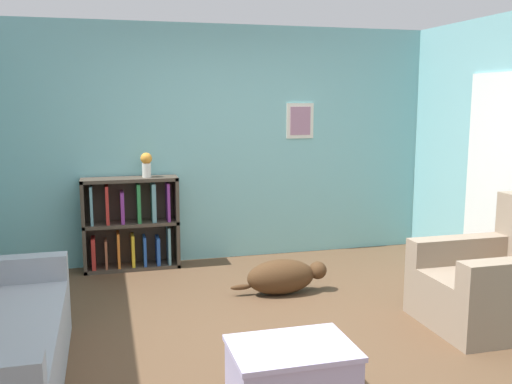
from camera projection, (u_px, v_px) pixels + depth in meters
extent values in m
plane|color=brown|center=(269.00, 333.00, 4.42)|extent=(14.00, 14.00, 0.00)
cube|color=#7AB7BC|center=(213.00, 144.00, 6.36)|extent=(5.60, 0.10, 2.60)
cube|color=silver|center=(300.00, 121.00, 6.51)|extent=(0.32, 0.02, 0.40)
cube|color=#A37089|center=(300.00, 121.00, 6.50)|extent=(0.24, 0.01, 0.32)
cube|color=white|center=(494.00, 179.00, 5.56)|extent=(0.02, 0.84, 2.05)
cube|color=#9399A3|center=(3.00, 270.00, 4.25)|extent=(0.92, 0.16, 0.19)
cube|color=#42382D|center=(84.00, 226.00, 5.92)|extent=(0.04, 0.29, 0.98)
cube|color=#42382D|center=(176.00, 221.00, 6.17)|extent=(0.04, 0.29, 0.98)
cube|color=#42382D|center=(130.00, 221.00, 6.17)|extent=(1.00, 0.02, 0.98)
cube|color=#42382D|center=(133.00, 267.00, 6.12)|extent=(1.00, 0.29, 0.04)
cube|color=#42382D|center=(131.00, 224.00, 6.04)|extent=(1.00, 0.29, 0.04)
cube|color=#42382D|center=(129.00, 180.00, 5.97)|extent=(1.00, 0.29, 0.04)
cube|color=#B22823|center=(94.00, 254.00, 5.98)|extent=(0.04, 0.22, 0.34)
cube|color=#60939E|center=(91.00, 205.00, 5.90)|extent=(0.03, 0.22, 0.40)
cube|color=brown|center=(106.00, 254.00, 6.02)|extent=(0.03, 0.22, 0.31)
cube|color=#B22823|center=(107.00, 204.00, 5.94)|extent=(0.03, 0.22, 0.40)
cube|color=orange|center=(119.00, 250.00, 6.04)|extent=(0.03, 0.22, 0.39)
cube|color=#7A2D84|center=(122.00, 207.00, 5.98)|extent=(0.04, 0.22, 0.33)
cube|color=gold|center=(133.00, 251.00, 6.08)|extent=(0.03, 0.22, 0.35)
cube|color=#287A3D|center=(139.00, 203.00, 6.02)|extent=(0.04, 0.22, 0.41)
cube|color=#234C9E|center=(145.00, 251.00, 6.12)|extent=(0.03, 0.22, 0.33)
cube|color=#60939E|center=(153.00, 202.00, 6.06)|extent=(0.04, 0.22, 0.41)
cube|color=#234C9E|center=(158.00, 251.00, 6.15)|extent=(0.04, 0.22, 0.31)
cube|color=#7A2D84|center=(168.00, 201.00, 6.10)|extent=(0.03, 0.22, 0.41)
cube|color=#60939E|center=(169.00, 246.00, 6.18)|extent=(0.03, 0.22, 0.42)
cube|color=gray|center=(491.00, 299.00, 4.57)|extent=(1.05, 0.89, 0.42)
cube|color=gray|center=(466.00, 249.00, 4.86)|extent=(1.05, 0.18, 0.22)
cube|color=#ADA3CC|center=(292.00, 379.00, 3.28)|extent=(0.68, 0.48, 0.41)
cube|color=#BBB0DC|center=(292.00, 348.00, 3.25)|extent=(0.71, 0.51, 0.03)
ellipsoid|color=#472D19|center=(281.00, 277.00, 5.30)|extent=(0.65, 0.30, 0.33)
sphere|color=#472D19|center=(318.00, 270.00, 5.38)|extent=(0.17, 0.17, 0.17)
ellipsoid|color=#472D19|center=(241.00, 287.00, 5.25)|extent=(0.20, 0.05, 0.05)
cylinder|color=silver|center=(147.00, 170.00, 6.00)|extent=(0.09, 0.09, 0.15)
sphere|color=orange|center=(146.00, 158.00, 5.98)|extent=(0.12, 0.12, 0.12)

